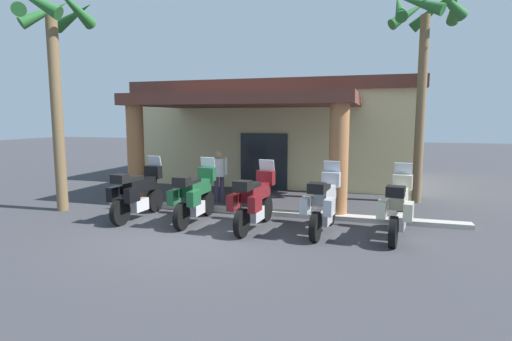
% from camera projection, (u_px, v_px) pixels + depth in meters
% --- Properties ---
extents(ground_plane, '(80.00, 80.00, 0.00)m').
position_uv_depth(ground_plane, '(190.00, 235.00, 9.25)').
color(ground_plane, '#38383D').
extents(motel_building, '(11.25, 10.74, 4.11)m').
position_uv_depth(motel_building, '(282.00, 131.00, 17.90)').
color(motel_building, beige).
rests_on(motel_building, ground_plane).
extents(motorcycle_black, '(0.72, 2.21, 1.61)m').
position_uv_depth(motorcycle_black, '(137.00, 193.00, 10.73)').
color(motorcycle_black, black).
rests_on(motorcycle_black, ground_plane).
extents(motorcycle_green, '(0.70, 2.21, 1.61)m').
position_uv_depth(motorcycle_green, '(195.00, 196.00, 10.32)').
color(motorcycle_green, black).
rests_on(motorcycle_green, ground_plane).
extents(motorcycle_maroon, '(0.74, 2.21, 1.61)m').
position_uv_depth(motorcycle_maroon, '(254.00, 201.00, 9.69)').
color(motorcycle_maroon, black).
rests_on(motorcycle_maroon, ground_plane).
extents(motorcycle_silver, '(0.74, 2.21, 1.61)m').
position_uv_depth(motorcycle_silver, '(324.00, 203.00, 9.37)').
color(motorcycle_silver, black).
rests_on(motorcycle_silver, ground_plane).
extents(motorcycle_cream, '(0.82, 2.21, 1.61)m').
position_uv_depth(motorcycle_cream, '(398.00, 207.00, 8.96)').
color(motorcycle_cream, black).
rests_on(motorcycle_cream, ground_plane).
extents(pedestrian, '(0.46, 0.34, 1.65)m').
position_uv_depth(pedestrian, '(219.00, 172.00, 12.86)').
color(pedestrian, '#3F334C').
rests_on(pedestrian, ground_plane).
extents(palm_tree_near_portico, '(2.29, 2.41, 6.65)m').
position_uv_depth(palm_tree_near_portico, '(425.00, 37.00, 12.22)').
color(palm_tree_near_portico, brown).
rests_on(palm_tree_near_portico, ground_plane).
extents(palm_tree_roadside, '(2.14, 2.35, 6.23)m').
position_uv_depth(palm_tree_roadside, '(52.00, 47.00, 11.17)').
color(palm_tree_roadside, brown).
rests_on(palm_tree_roadside, ground_plane).
extents(curb_strip, '(10.19, 0.36, 0.12)m').
position_uv_depth(curb_strip, '(270.00, 212.00, 11.24)').
color(curb_strip, '#ADA89E').
rests_on(curb_strip, ground_plane).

